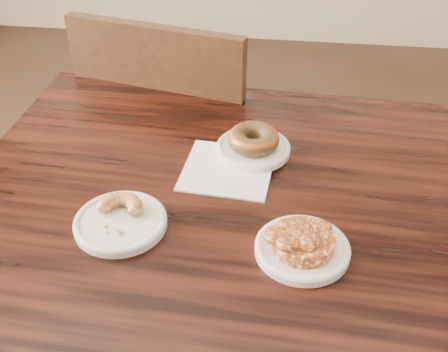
# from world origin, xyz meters

# --- Properties ---
(chair_far) EXTENTS (0.56, 0.56, 0.90)m
(chair_far) POSITION_xyz_m (-0.42, 0.65, 0.45)
(chair_far) COLOR black
(chair_far) RESTS_ON floor
(napkin) EXTENTS (0.18, 0.18, 0.00)m
(napkin) POSITION_xyz_m (-0.25, 0.15, 0.75)
(napkin) COLOR white
(napkin) RESTS_ON cafe_table
(plate_donut) EXTENTS (0.14, 0.14, 0.01)m
(plate_donut) POSITION_xyz_m (-0.21, 0.21, 0.76)
(plate_donut) COLOR white
(plate_donut) RESTS_ON napkin
(plate_cruller) EXTENTS (0.15, 0.15, 0.01)m
(plate_cruller) POSITION_xyz_m (-0.41, -0.03, 0.76)
(plate_cruller) COLOR white
(plate_cruller) RESTS_ON cafe_table
(plate_fritter) EXTENTS (0.15, 0.15, 0.01)m
(plate_fritter) POSITION_xyz_m (-0.11, -0.05, 0.76)
(plate_fritter) COLOR white
(plate_fritter) RESTS_ON cafe_table
(glazed_donut) EXTENTS (0.10, 0.10, 0.04)m
(glazed_donut) POSITION_xyz_m (-0.21, 0.21, 0.78)
(glazed_donut) COLOR #943815
(glazed_donut) RESTS_ON plate_donut
(apple_fritter) EXTENTS (0.14, 0.14, 0.03)m
(apple_fritter) POSITION_xyz_m (-0.11, -0.05, 0.78)
(apple_fritter) COLOR #491707
(apple_fritter) RESTS_ON plate_fritter
(cruller_fragment) EXTENTS (0.09, 0.09, 0.02)m
(cruller_fragment) POSITION_xyz_m (-0.41, -0.03, 0.77)
(cruller_fragment) COLOR brown
(cruller_fragment) RESTS_ON plate_cruller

